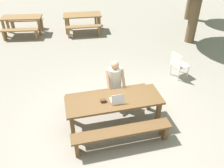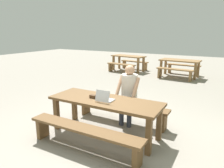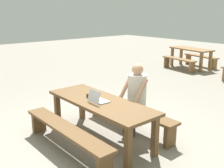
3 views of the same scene
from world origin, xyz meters
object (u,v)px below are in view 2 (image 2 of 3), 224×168
picnic_table_front (105,104)px  laptop (105,98)px  small_pouch (93,96)px  person_seated (129,90)px  picnic_table_rear (128,58)px  picnic_table_mid (180,63)px

picnic_table_front → laptop: size_ratio=7.70×
small_pouch → person_seated: person_seated is taller
person_seated → picnic_table_rear: bearing=114.9°
picnic_table_front → picnic_table_mid: size_ratio=1.26×
laptop → picnic_table_front: bearing=-61.1°
laptop → small_pouch: 0.30m
laptop → small_pouch: (-0.30, 0.05, -0.02)m
small_pouch → picnic_table_front: bearing=6.4°
person_seated → picnic_table_front: bearing=-106.0°
laptop → picnic_table_rear: bearing=-68.7°
laptop → picnic_table_mid: 6.28m
person_seated → small_pouch: bearing=-122.6°
small_pouch → person_seated: bearing=57.4°
small_pouch → picnic_table_rear: 6.84m
laptop → picnic_table_rear: 6.99m
picnic_table_front → picnic_table_rear: 6.90m
picnic_table_front → person_seated: bearing=74.0°
laptop → person_seated: (0.14, 0.74, -0.01)m
small_pouch → picnic_table_mid: small_pouch is taller
picnic_table_front → picnic_table_mid: (0.09, 6.20, 0.02)m
picnic_table_front → picnic_table_rear: size_ratio=1.22×
laptop → picnic_table_rear: laptop is taller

